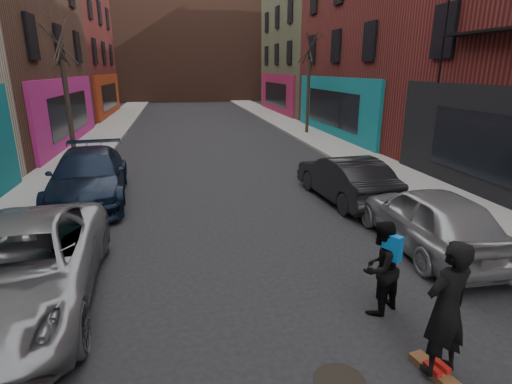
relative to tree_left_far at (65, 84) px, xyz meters
name	(u,v)px	position (x,y,z in m)	size (l,w,h in m)	color
sidewalk_left	(114,126)	(-0.05, 12.00, -3.31)	(2.50, 84.00, 0.13)	gray
sidewalk_right	(283,121)	(12.45, 12.00, -3.31)	(2.50, 84.00, 0.13)	gray
building_far	(186,44)	(6.20, 38.00, 3.62)	(40.00, 10.00, 14.00)	#47281E
tree_left_far	(65,84)	(0.00, 0.00, 0.00)	(2.00, 2.00, 6.50)	black
tree_right_far	(309,76)	(12.40, 6.00, 0.15)	(2.00, 2.00, 6.80)	black
parked_left_far	(18,268)	(1.60, -11.35, -2.63)	(2.50, 5.41, 1.50)	gray
parked_left_end	(89,176)	(1.60, -5.33, -2.60)	(2.18, 5.35, 1.55)	black
parked_right_far	(429,218)	(9.83, -10.54, -2.64)	(1.74, 4.34, 1.48)	#96989E
parked_right_end	(345,178)	(9.40, -6.84, -2.67)	(1.50, 4.29, 1.41)	black
skateboard	(436,373)	(7.59, -14.19, -3.33)	(0.22, 0.80, 0.10)	brown
skateboarder	(446,309)	(7.59, -14.19, -2.34)	(0.69, 0.45, 1.88)	black
pedestrian	(380,267)	(7.52, -12.63, -2.56)	(0.99, 0.91, 1.63)	black
manhole	(340,382)	(6.28, -14.05, -3.37)	(0.70, 0.70, 0.01)	black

